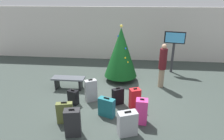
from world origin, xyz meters
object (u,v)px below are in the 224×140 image
object	(u,v)px
suitcase_7	(118,96)
suitcase_3	(127,123)
waiting_bench	(69,80)
suitcase_8	(141,111)
suitcase_5	(91,91)
holiday_tree	(121,52)
suitcase_4	(135,99)
suitcase_1	(107,107)
suitcase_6	(65,113)
suitcase_0	(73,123)
suitcase_2	(73,97)
flight_info_kiosk	(174,44)
traveller_0	(162,65)

from	to	relation	value
suitcase_7	suitcase_3	bearing A→B (deg)	-76.52
waiting_bench	suitcase_8	world-z (taller)	suitcase_8
suitcase_5	waiting_bench	bearing A→B (deg)	141.82
holiday_tree	suitcase_4	bearing A→B (deg)	-74.99
waiting_bench	suitcase_1	size ratio (longest dim) A/B	2.00
suitcase_7	suitcase_1	bearing A→B (deg)	-111.48
suitcase_6	suitcase_7	world-z (taller)	suitcase_6
suitcase_1	suitcase_8	bearing A→B (deg)	-13.23
suitcase_0	suitcase_3	bearing A→B (deg)	7.06
suitcase_4	suitcase_8	bearing A→B (deg)	-76.57
waiting_bench	suitcase_7	xyz separation A→B (m)	(2.03, -0.97, -0.06)
suitcase_2	suitcase_8	distance (m)	2.43
suitcase_3	suitcase_5	size ratio (longest dim) A/B	0.87
suitcase_4	suitcase_7	world-z (taller)	suitcase_4
flight_info_kiosk	suitcase_2	xyz separation A→B (m)	(-3.88, -3.40, -1.13)
holiday_tree	suitcase_6	bearing A→B (deg)	-113.84
holiday_tree	traveller_0	world-z (taller)	holiday_tree
suitcase_6	suitcase_2	bearing A→B (deg)	93.34
suitcase_5	flight_info_kiosk	bearing A→B (deg)	43.21
traveller_0	suitcase_2	xyz separation A→B (m)	(-3.16, -1.68, -0.70)
waiting_bench	suitcase_4	xyz separation A→B (m)	(2.60, -1.19, -0.00)
waiting_bench	suitcase_5	bearing A→B (deg)	-38.18
suitcase_3	suitcase_6	distance (m)	1.86
holiday_tree	suitcase_2	bearing A→B (deg)	-124.14
holiday_tree	suitcase_0	size ratio (longest dim) A/B	2.97
suitcase_5	suitcase_8	world-z (taller)	suitcase_5
waiting_bench	suitcase_2	distance (m)	1.24
flight_info_kiosk	waiting_bench	distance (m)	5.05
suitcase_5	suitcase_8	bearing A→B (deg)	-33.01
flight_info_kiosk	suitcase_6	size ratio (longest dim) A/B	2.86
flight_info_kiosk	suitcase_5	xyz separation A→B (m)	(-3.32, -3.12, -0.99)
suitcase_2	suitcase_4	size ratio (longest dim) A/B	0.74
holiday_tree	waiting_bench	size ratio (longest dim) A/B	1.88
flight_info_kiosk	suitcase_8	distance (m)	4.63
traveller_0	suitcase_2	world-z (taller)	traveller_0
flight_info_kiosk	suitcase_0	bearing A→B (deg)	-124.69
waiting_bench	suitcase_0	size ratio (longest dim) A/B	1.58
traveller_0	suitcase_1	world-z (taller)	traveller_0
flight_info_kiosk	waiting_bench	xyz separation A→B (m)	(-4.39, -2.27, -1.03)
holiday_tree	suitcase_3	xyz separation A→B (m)	(0.40, -3.57, -0.92)
suitcase_3	suitcase_4	size ratio (longest dim) A/B	0.98
suitcase_2	suitcase_6	size ratio (longest dim) A/B	0.80
suitcase_0	suitcase_7	size ratio (longest dim) A/B	1.31
suitcase_1	waiting_bench	bearing A→B (deg)	135.49
suitcase_6	suitcase_8	xyz separation A→B (m)	(2.21, 0.20, 0.06)
suitcase_4	suitcase_6	world-z (taller)	suitcase_4
suitcase_3	suitcase_8	bearing A→B (deg)	54.53
suitcase_1	suitcase_6	xyz separation A→B (m)	(-1.17, -0.45, 0.02)
holiday_tree	flight_info_kiosk	size ratio (longest dim) A/B	1.23
holiday_tree	suitcase_7	size ratio (longest dim) A/B	3.88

